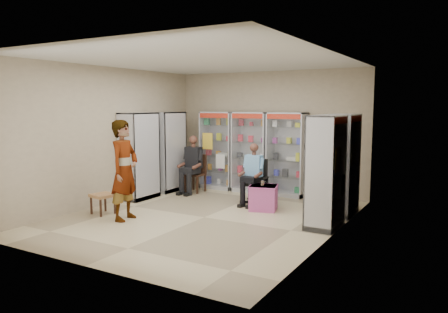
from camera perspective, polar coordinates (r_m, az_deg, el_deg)
The scene contains 18 objects.
floor at distance 8.58m, azimuth -2.59°, elevation -7.93°, with size 6.00×6.00×0.00m, color #C7B78A.
room_shell at distance 8.31m, azimuth -2.66°, elevation 5.32°, with size 5.02×6.02×3.01m.
cabinet_back_left at distance 11.37m, azimuth -0.71°, elevation 0.82°, with size 0.90×0.50×2.00m, color #A7A9AE.
cabinet_back_mid at distance 10.92m, azimuth 3.58°, elevation 0.56°, with size 0.90×0.50×2.00m, color silver.
cabinet_back_right at distance 10.53m, azimuth 8.21°, elevation 0.28°, with size 0.90×0.50×2.00m, color silver.
cabinet_right_far at distance 8.96m, azimuth 15.20°, elevation -1.02°, with size 0.50×0.90×2.00m, color #B7B8BF.
cabinet_right_near at distance 7.91m, azimuth 13.14°, elevation -1.97°, with size 0.50×0.90×2.00m, color #A2A4A9.
cabinet_left_far at distance 11.12m, azimuth -7.29°, elevation 0.63°, with size 0.50×0.90×2.00m, color #9DA0A3.
cabinet_left_near at distance 10.28m, azimuth -11.01°, elevation 0.06°, with size 0.50×0.90×2.00m, color #A0A2A7.
wooden_chair at distance 10.96m, azimuth -3.78°, elevation -2.21°, with size 0.42×0.42×0.94m, color black.
seated_customer at distance 10.89m, azimuth -3.94°, elevation -1.21°, with size 0.44×0.60×1.34m, color black, non-canonical shape.
office_chair at distance 9.66m, azimuth 4.09°, elevation -3.28°, with size 0.54×0.54×0.99m, color black.
seated_shopkeeper at distance 9.60m, azimuth 3.97°, elevation -2.53°, with size 0.41×0.58×1.26m, color #7AC0F1, non-canonical shape.
pink_trunk at distance 9.14m, azimuth 5.17°, elevation -5.38°, with size 0.54×0.52×0.52m, color #A04087.
tea_glass at distance 9.10m, azimuth 5.05°, elevation -3.46°, with size 0.07×0.07×0.10m, color #5C1907.
woven_stool_a at distance 9.19m, azimuth 11.67°, elevation -5.78°, with size 0.41×0.41×0.41m, color #AB7648.
woven_stool_b at distance 9.11m, azimuth -15.52°, elevation -5.98°, with size 0.41×0.41×0.41m, color #B08E4A.
standing_man at distance 8.44m, azimuth -12.89°, elevation -1.76°, with size 0.69×0.46×1.90m, color gray.
Camera 1 is at (4.49, -6.99, 2.17)m, focal length 35.00 mm.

